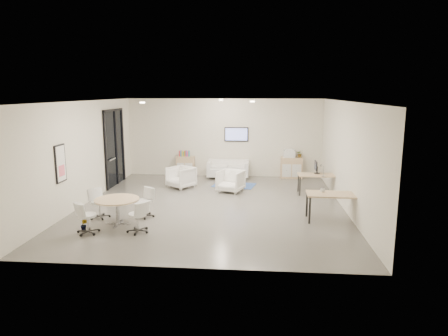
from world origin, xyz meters
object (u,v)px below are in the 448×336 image
(sideboard_right, at_px, (291,168))
(round_table, at_px, (117,202))
(desk_front, at_px, (334,196))
(sideboard_left, at_px, (186,166))
(armchair_right, at_px, (231,180))
(armchair_left, at_px, (181,176))
(desk_rear, at_px, (317,176))
(loveseat, at_px, (228,170))

(sideboard_right, height_order, round_table, sideboard_right)
(desk_front, bearing_deg, sideboard_left, 134.93)
(armchair_right, relative_size, desk_front, 0.57)
(armchair_left, distance_m, desk_rear, 4.88)
(round_table, bearing_deg, loveseat, 67.91)
(loveseat, bearing_deg, armchair_left, -130.93)
(armchair_left, relative_size, desk_front, 0.58)
(armchair_right, xyz_separation_m, desk_front, (3.02, -2.98, 0.26))
(sideboard_right, distance_m, desk_front, 5.51)
(sideboard_left, height_order, desk_rear, sideboard_left)
(round_table, bearing_deg, desk_rear, 33.18)
(loveseat, bearing_deg, sideboard_left, 173.63)
(armchair_right, bearing_deg, sideboard_right, 66.62)
(sideboard_right, bearing_deg, loveseat, -175.84)
(loveseat, relative_size, desk_front, 1.12)
(armchair_right, bearing_deg, desk_rear, 18.39)
(sideboard_left, bearing_deg, armchair_right, -50.38)
(armchair_left, bearing_deg, desk_front, 1.82)
(armchair_left, xyz_separation_m, desk_front, (4.88, -3.43, 0.26))
(armchair_left, distance_m, desk_front, 5.97)
(armchair_right, bearing_deg, sideboard_left, 149.34)
(sideboard_right, relative_size, round_table, 0.74)
(loveseat, height_order, armchair_left, armchair_left)
(sideboard_right, relative_size, armchair_right, 1.03)
(desk_front, distance_m, round_table, 5.81)
(sideboard_right, height_order, armchair_right, sideboard_right)
(armchair_left, bearing_deg, armchair_right, 23.48)
(desk_rear, distance_m, desk_front, 2.92)
(round_table, bearing_deg, armchair_left, 78.38)
(loveseat, xyz_separation_m, armchair_left, (-1.60, -1.84, 0.09))
(sideboard_left, xyz_separation_m, round_table, (-0.67, -6.30, 0.21))
(loveseat, xyz_separation_m, round_table, (-2.48, -6.10, 0.28))
(desk_rear, bearing_deg, desk_front, -90.95)
(sideboard_left, xyz_separation_m, sideboard_right, (4.37, -0.02, 0.02))
(loveseat, height_order, desk_rear, loveseat)
(sideboard_right, relative_size, desk_front, 0.58)
(sideboard_right, relative_size, loveseat, 0.52)
(round_table, bearing_deg, desk_front, 8.21)
(sideboard_right, xyz_separation_m, desk_rear, (0.68, -2.54, 0.19))
(sideboard_right, xyz_separation_m, armchair_left, (-4.17, -2.03, -0.00))
(loveseat, distance_m, desk_front, 6.22)
(armchair_left, bearing_deg, sideboard_right, 62.84)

